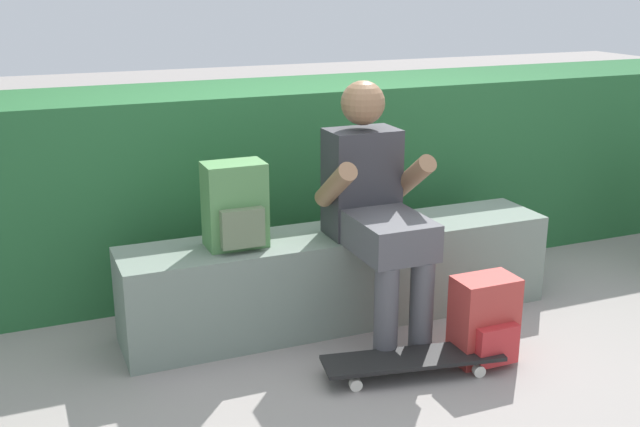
{
  "coord_description": "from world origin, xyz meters",
  "views": [
    {
      "loc": [
        -1.48,
        -2.97,
        1.67
      ],
      "look_at": [
        -0.15,
        0.23,
        0.61
      ],
      "focal_mm": 42.95,
      "sensor_mm": 36.0,
      "label": 1
    }
  ],
  "objects": [
    {
      "name": "ground_plane",
      "position": [
        0.0,
        0.0,
        0.0
      ],
      "size": [
        24.0,
        24.0,
        0.0
      ],
      "primitive_type": "plane",
      "color": "gray"
    },
    {
      "name": "hedge_row",
      "position": [
        0.01,
        1.18,
        0.55
      ],
      "size": [
        6.46,
        0.77,
        1.09
      ],
      "color": "#266032",
      "rests_on": "ground"
    },
    {
      "name": "bench_main",
      "position": [
        0.0,
        0.32,
        0.24
      ],
      "size": [
        2.21,
        0.41,
        0.47
      ],
      "color": "slate",
      "rests_on": "ground"
    },
    {
      "name": "backpack_on_bench",
      "position": [
        -0.55,
        0.31,
        0.67
      ],
      "size": [
        0.28,
        0.23,
        0.4
      ],
      "color": "#51894C",
      "rests_on": "bench_main"
    },
    {
      "name": "skateboard_near_person",
      "position": [
        0.05,
        -0.34,
        0.07
      ],
      "size": [
        0.82,
        0.34,
        0.09
      ],
      "color": "black",
      "rests_on": "ground"
    },
    {
      "name": "person_skater",
      "position": [
        0.07,
        0.11,
        0.67
      ],
      "size": [
        0.49,
        0.62,
        1.22
      ],
      "color": "#333338",
      "rests_on": "ground"
    },
    {
      "name": "backpack_on_ground",
      "position": [
        0.42,
        -0.34,
        0.19
      ],
      "size": [
        0.28,
        0.23,
        0.4
      ],
      "color": "#B23833",
      "rests_on": "ground"
    }
  ]
}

